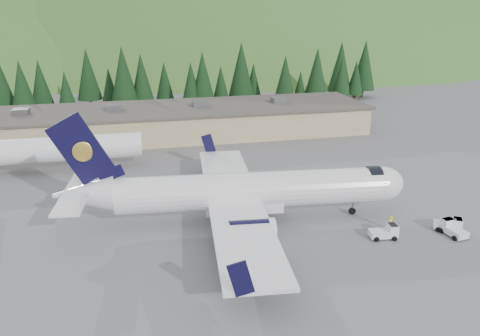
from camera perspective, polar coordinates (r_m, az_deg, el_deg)
name	(u,v)px	position (r m, az deg, el deg)	size (l,w,h in m)	color
ground	(253,220)	(51.60, 1.54, -6.32)	(600.00, 600.00, 0.00)	#58585D
airliner	(243,192)	(50.12, 0.32, -2.94)	(37.77, 35.50, 12.52)	white
second_airliner	(40,150)	(70.83, -23.24, 2.08)	(27.50, 11.00, 10.05)	white
baggage_tug_a	(386,232)	(49.70, 17.34, -7.45)	(2.91, 1.98, 1.46)	silver
baggage_tug_b	(450,225)	(53.62, 24.26, -6.34)	(3.03, 2.65, 1.45)	silver
baggage_tug_c	(452,229)	(52.80, 24.43, -6.74)	(1.97, 2.93, 1.48)	silver
terminal_building	(172,121)	(85.61, -8.24, 5.67)	(71.00, 17.00, 6.10)	#9B8F60
ramp_worker	(390,223)	(51.50, 17.86, -6.38)	(0.58, 0.38, 1.59)	#EEFD04
tree_line	(141,77)	(107.54, -11.99, 10.81)	(113.14, 19.34, 13.76)	black
hills	(250,192)	(281.07, 1.17, -2.93)	(614.00, 330.00, 300.00)	#2E4C19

